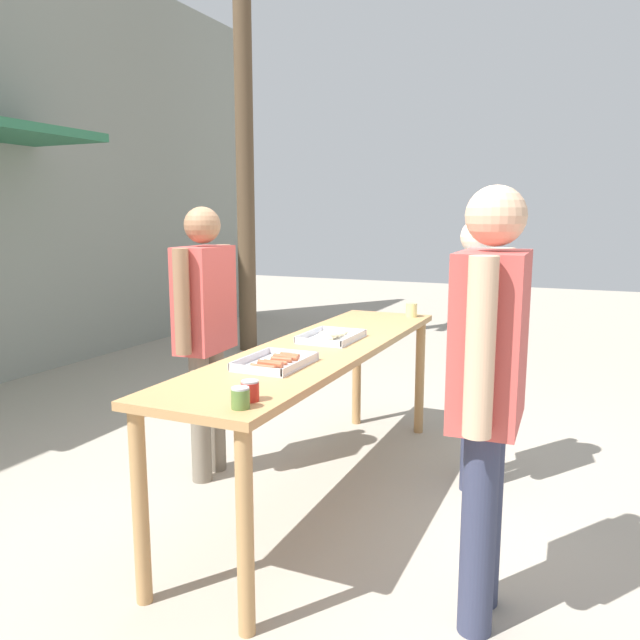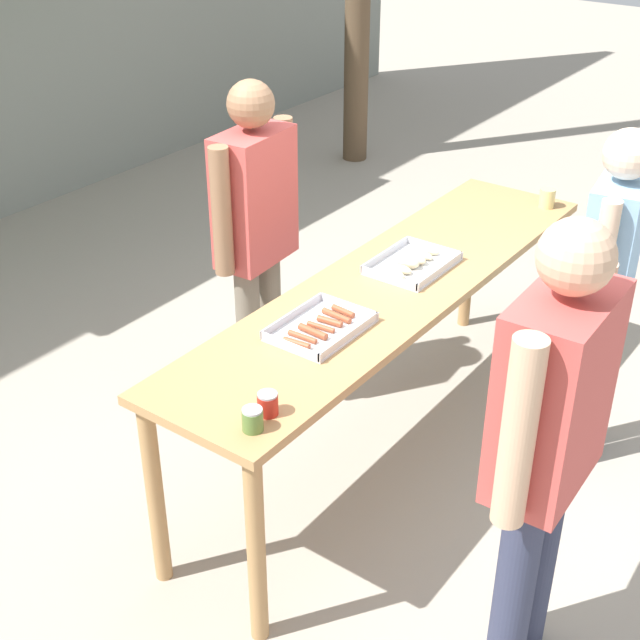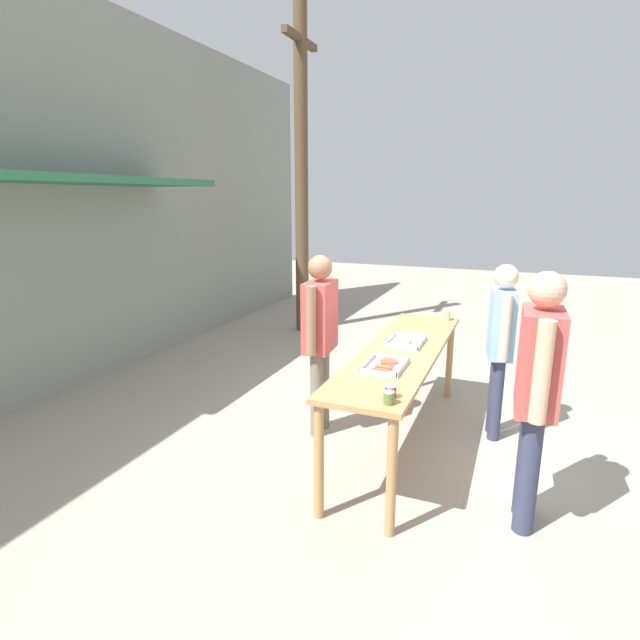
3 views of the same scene
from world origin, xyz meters
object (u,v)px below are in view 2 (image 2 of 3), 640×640
object	(u,v)px
person_customer_with_cup	(607,273)
condiment_jar_ketchup	(268,404)
condiment_jar_mustard	(253,419)
person_customer_holding_hotdog	(549,429)
food_tray_buns	(411,264)
beer_cup	(547,198)
food_tray_sausages	(320,328)
person_server_behind_table	(255,222)

from	to	relation	value
person_customer_with_cup	condiment_jar_ketchup	bearing A→B (deg)	-30.02
condiment_jar_mustard	condiment_jar_ketchup	xyz separation A→B (m)	(0.10, 0.02, 0.00)
condiment_jar_mustard	person_customer_holding_hotdog	bearing A→B (deg)	-64.34
condiment_jar_ketchup	person_customer_holding_hotdog	size ratio (longest dim) A/B	0.05
condiment_jar_mustard	person_customer_with_cup	world-z (taller)	person_customer_with_cup
condiment_jar_mustard	person_customer_with_cup	bearing A→B (deg)	-19.00
food_tray_buns	beer_cup	size ratio (longest dim) A/B	4.04
condiment_jar_mustard	food_tray_sausages	bearing A→B (deg)	17.17
food_tray_buns	beer_cup	distance (m)	1.07
person_customer_holding_hotdog	condiment_jar_ketchup	bearing A→B (deg)	-72.23
beer_cup	person_customer_holding_hotdog	bearing A→B (deg)	-156.35
food_tray_sausages	condiment_jar_ketchup	size ratio (longest dim) A/B	4.81
food_tray_buns	food_tray_sausages	bearing A→B (deg)	-180.00
condiment_jar_ketchup	person_server_behind_table	distance (m)	1.44
food_tray_buns	condiment_jar_mustard	xyz separation A→B (m)	(-1.39, -0.21, 0.02)
food_tray_sausages	person_customer_holding_hotdog	size ratio (longest dim) A/B	0.23
condiment_jar_mustard	person_customer_holding_hotdog	distance (m)	0.98
condiment_jar_ketchup	person_customer_holding_hotdog	world-z (taller)	person_customer_holding_hotdog
person_server_behind_table	condiment_jar_mustard	bearing A→B (deg)	-144.71
food_tray_buns	person_customer_holding_hotdog	size ratio (longest dim) A/B	0.23
person_customer_holding_hotdog	person_customer_with_cup	xyz separation A→B (m)	(1.30, 0.29, -0.06)
person_customer_holding_hotdog	condiment_jar_mustard	bearing A→B (deg)	-66.24
condiment_jar_mustard	person_server_behind_table	xyz separation A→B (m)	(1.18, 0.97, 0.07)
beer_cup	person_customer_with_cup	xyz separation A→B (m)	(-0.72, -0.60, 0.03)
beer_cup	person_customer_with_cup	world-z (taller)	person_customer_with_cup
condiment_jar_mustard	person_customer_with_cup	distance (m)	1.82
person_server_behind_table	person_customer_with_cup	size ratio (longest dim) A/B	1.04
condiment_jar_ketchup	beer_cup	world-z (taller)	beer_cup
food_tray_buns	person_customer_holding_hotdog	bearing A→B (deg)	-131.65
food_tray_sausages	food_tray_buns	distance (m)	0.72
food_tray_sausages	person_server_behind_table	xyz separation A→B (m)	(0.51, 0.76, 0.10)
food_tray_buns	beer_cup	world-z (taller)	beer_cup
food_tray_sausages	person_customer_holding_hotdog	world-z (taller)	person_customer_holding_hotdog
food_tray_buns	person_server_behind_table	world-z (taller)	person_server_behind_table
food_tray_sausages	beer_cup	bearing A→B (deg)	-6.61
condiment_jar_ketchup	food_tray_sausages	bearing A→B (deg)	18.53
condiment_jar_mustard	person_server_behind_table	bearing A→B (deg)	39.45
person_server_behind_table	person_customer_holding_hotdog	size ratio (longest dim) A/B	0.97
beer_cup	food_tray_sausages	bearing A→B (deg)	173.39
food_tray_buns	condiment_jar_ketchup	xyz separation A→B (m)	(-1.29, -0.19, 0.02)
person_customer_holding_hotdog	food_tray_buns	bearing A→B (deg)	-133.55
beer_cup	person_server_behind_table	bearing A→B (deg)	142.53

